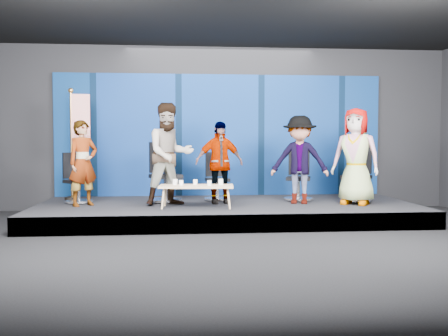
% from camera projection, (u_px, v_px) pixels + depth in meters
% --- Properties ---
extents(ground, '(10.00, 10.00, 0.00)m').
position_uv_depth(ground, '(243.00, 247.00, 6.92)').
color(ground, black).
rests_on(ground, ground).
extents(room_walls, '(10.02, 8.02, 3.51)m').
position_uv_depth(room_walls, '(244.00, 70.00, 6.79)').
color(room_walls, black).
rests_on(room_walls, ground).
extents(riser, '(7.00, 3.00, 0.30)m').
position_uv_depth(riser, '(226.00, 211.00, 9.40)').
color(riser, black).
rests_on(riser, ground).
extents(backdrop, '(7.00, 0.08, 2.60)m').
position_uv_depth(backdrop, '(220.00, 135.00, 10.77)').
color(backdrop, '#062550').
rests_on(backdrop, riser).
extents(chair_a, '(0.76, 0.76, 0.95)m').
position_uv_depth(chair_a, '(77.00, 186.00, 9.43)').
color(chair_a, silver).
rests_on(chair_a, riser).
extents(panelist_a, '(0.67, 0.65, 1.54)m').
position_uv_depth(panelist_a, '(83.00, 163.00, 8.97)').
color(panelist_a, black).
rests_on(panelist_a, riser).
extents(chair_b, '(0.84, 0.84, 1.15)m').
position_uv_depth(chair_b, '(165.00, 182.00, 9.58)').
color(chair_b, silver).
rests_on(chair_b, riser).
extents(panelist_b, '(1.10, 0.98, 1.87)m').
position_uv_depth(panelist_b, '(170.00, 154.00, 9.07)').
color(panelist_b, black).
rests_on(panelist_b, riser).
extents(chair_c, '(0.60, 0.60, 0.95)m').
position_uv_depth(chair_c, '(217.00, 184.00, 9.86)').
color(chair_c, silver).
rests_on(chair_c, riser).
extents(panelist_c, '(0.94, 0.49, 1.54)m').
position_uv_depth(panelist_c, '(219.00, 163.00, 9.34)').
color(panelist_c, black).
rests_on(panelist_c, riser).
extents(chair_d, '(0.71, 0.71, 1.01)m').
position_uv_depth(chair_d, '(298.00, 184.00, 9.83)').
color(chair_d, silver).
rests_on(chair_d, riser).
extents(panelist_d, '(1.19, 0.89, 1.64)m').
position_uv_depth(panelist_d, '(300.00, 160.00, 9.30)').
color(panelist_d, black).
rests_on(panelist_d, riser).
extents(chair_e, '(0.86, 0.86, 1.10)m').
position_uv_depth(chair_e, '(357.00, 183.00, 9.70)').
color(chair_e, silver).
rests_on(chair_e, riser).
extents(panelist_e, '(1.04, 0.96, 1.78)m').
position_uv_depth(panelist_e, '(356.00, 156.00, 9.20)').
color(panelist_e, black).
rests_on(panelist_e, riser).
extents(coffee_table, '(1.33, 0.64, 0.40)m').
position_uv_depth(coffee_table, '(196.00, 187.00, 8.74)').
color(coffee_table, tan).
rests_on(coffee_table, riser).
extents(mug_a, '(0.09, 0.09, 0.10)m').
position_uv_depth(mug_a, '(175.00, 182.00, 8.79)').
color(mug_a, silver).
rests_on(mug_a, coffee_table).
extents(mug_b, '(0.08, 0.08, 0.09)m').
position_uv_depth(mug_b, '(181.00, 183.00, 8.70)').
color(mug_b, silver).
rests_on(mug_b, coffee_table).
extents(mug_c, '(0.08, 0.08, 0.09)m').
position_uv_depth(mug_c, '(195.00, 182.00, 8.87)').
color(mug_c, silver).
rests_on(mug_c, coffee_table).
extents(mug_d, '(0.07, 0.07, 0.09)m').
position_uv_depth(mug_d, '(209.00, 183.00, 8.69)').
color(mug_d, silver).
rests_on(mug_d, coffee_table).
extents(mug_e, '(0.09, 0.09, 0.10)m').
position_uv_depth(mug_e, '(221.00, 182.00, 8.85)').
color(mug_e, silver).
rests_on(mug_e, coffee_table).
extents(flag_stand, '(0.50, 0.29, 2.19)m').
position_uv_depth(flag_stand, '(77.00, 142.00, 9.62)').
color(flag_stand, black).
rests_on(flag_stand, riser).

